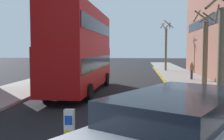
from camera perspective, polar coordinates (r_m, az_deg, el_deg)
sidewalk_right at (r=20.09m, az=18.84°, el=-3.98°), size 4.00×80.00×0.14m
sidewalk_left at (r=21.31m, az=-17.68°, el=-3.49°), size 4.00×80.00×0.14m
kerb_line_outer at (r=17.77m, az=13.67°, el=-5.15°), size 0.10×56.00×0.01m
kerb_line_inner at (r=17.75m, az=13.15°, el=-5.15°), size 0.10×56.00×0.01m
keep_left_bollard at (r=7.89m, az=-9.03°, el=-12.57°), size 0.36×0.28×1.11m
double_decker_bus_away at (r=18.28m, az=-6.60°, el=4.73°), size 2.98×10.86×5.64m
pedestrian_far at (r=26.07m, az=16.60°, el=-0.05°), size 0.34×0.22×1.62m
street_tree_near at (r=20.84m, az=19.22°, el=4.11°), size 1.88×1.84×5.90m
street_tree_mid at (r=36.36m, az=11.41°, el=5.10°), size 1.72×1.73×6.58m
street_tree_far at (r=12.89m, az=22.41°, el=2.78°), size 1.45×1.64×5.40m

